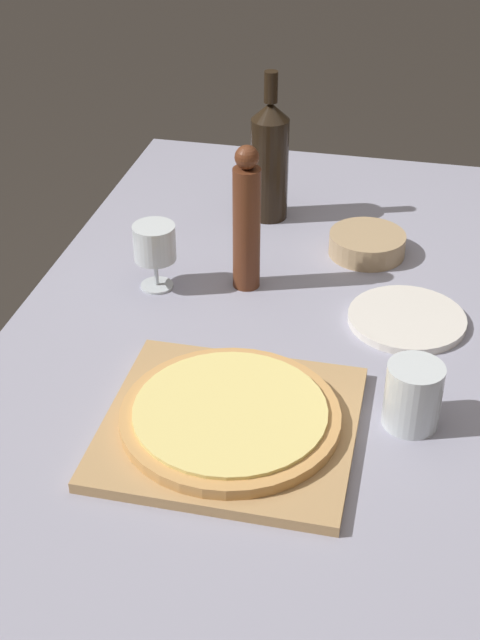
{
  "coord_description": "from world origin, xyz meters",
  "views": [
    {
      "loc": [
        0.24,
        -1.26,
        1.62
      ],
      "look_at": [
        -0.03,
        -0.05,
        0.8
      ],
      "focal_mm": 50.0,
      "sensor_mm": 36.0,
      "label": 1
    }
  ],
  "objects_px": {
    "pizza": "(232,416)",
    "pepper_mill": "(247,221)",
    "small_bowl": "(367,244)",
    "wine_glass": "(155,245)",
    "wine_bottle": "(270,159)"
  },
  "relations": [
    {
      "from": "wine_glass",
      "to": "wine_bottle",
      "type": "bearing_deg",
      "value": 65.9
    },
    {
      "from": "pepper_mill",
      "to": "wine_glass",
      "type": "bearing_deg",
      "value": -165.27
    },
    {
      "from": "small_bowl",
      "to": "wine_glass",
      "type": "bearing_deg",
      "value": -150.18
    },
    {
      "from": "pepper_mill",
      "to": "small_bowl",
      "type": "xyz_separation_m",
      "value": [
        0.21,
        0.17,
        -0.11
      ]
    },
    {
      "from": "pizza",
      "to": "pepper_mill",
      "type": "distance_m",
      "value": 0.44
    },
    {
      "from": "wine_bottle",
      "to": "pepper_mill",
      "type": "distance_m",
      "value": 0.29
    },
    {
      "from": "pizza",
      "to": "wine_glass",
      "type": "bearing_deg",
      "value": 121.86
    },
    {
      "from": "pizza",
      "to": "wine_glass",
      "type": "height_order",
      "value": "wine_glass"
    },
    {
      "from": "pizza",
      "to": "wine_bottle",
      "type": "xyz_separation_m",
      "value": [
        -0.08,
        0.71,
        0.1
      ]
    },
    {
      "from": "pizza",
      "to": "wine_bottle",
      "type": "relative_size",
      "value": 1.04
    },
    {
      "from": "wine_glass",
      "to": "small_bowl",
      "type": "relative_size",
      "value": 0.85
    },
    {
      "from": "pizza",
      "to": "wine_glass",
      "type": "relative_size",
      "value": 2.56
    },
    {
      "from": "pizza",
      "to": "pepper_mill",
      "type": "xyz_separation_m",
      "value": [
        -0.07,
        0.42,
        0.11
      ]
    },
    {
      "from": "wine_bottle",
      "to": "small_bowl",
      "type": "distance_m",
      "value": 0.28
    },
    {
      "from": "pizza",
      "to": "wine_glass",
      "type": "distance_m",
      "value": 0.45
    }
  ]
}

